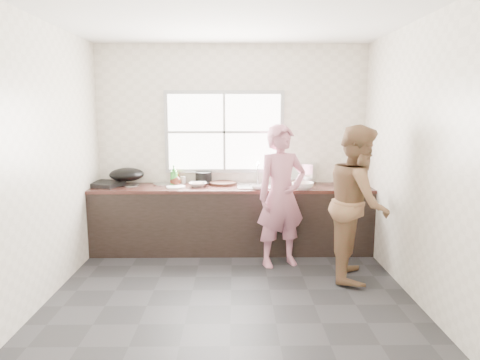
{
  "coord_description": "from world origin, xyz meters",
  "views": [
    {
      "loc": [
        0.04,
        -4.19,
        1.85
      ],
      "look_at": [
        0.1,
        0.65,
        1.05
      ],
      "focal_mm": 32.0,
      "sensor_mm": 36.0,
      "label": 1
    }
  ],
  "objects_px": {
    "plate_food": "(176,187)",
    "bottle_green": "(174,175)",
    "bowl_crabs": "(303,186)",
    "bowl_held": "(257,187)",
    "bottle_brown_short": "(175,179)",
    "bowl_mince": "(198,185)",
    "dish_rack": "(301,173)",
    "wok": "(127,175)",
    "glass_jar": "(183,180)",
    "bottle_brown_tall": "(175,176)",
    "pot_lid_right": "(164,184)",
    "pot_lid_left": "(130,185)",
    "woman": "(281,201)",
    "burner": "(106,184)",
    "cutting_board": "(223,183)",
    "black_pot": "(204,178)",
    "person_side": "(358,203)"
  },
  "relations": [
    {
      "from": "plate_food",
      "to": "bottle_green",
      "type": "xyz_separation_m",
      "value": [
        -0.04,
        0.13,
        0.13
      ]
    },
    {
      "from": "bowl_crabs",
      "to": "plate_food",
      "type": "xyz_separation_m",
      "value": [
        -1.62,
        0.12,
        -0.02
      ]
    },
    {
      "from": "bowl_held",
      "to": "bottle_brown_short",
      "type": "distance_m",
      "value": 1.09
    },
    {
      "from": "bowl_mince",
      "to": "dish_rack",
      "type": "relative_size",
      "value": 0.61
    },
    {
      "from": "bottle_brown_short",
      "to": "wok",
      "type": "distance_m",
      "value": 0.65
    },
    {
      "from": "glass_jar",
      "to": "bottle_brown_tall",
      "type": "bearing_deg",
      "value": -154.55
    },
    {
      "from": "wok",
      "to": "pot_lid_right",
      "type": "bearing_deg",
      "value": 7.9
    },
    {
      "from": "dish_rack",
      "to": "pot_lid_left",
      "type": "distance_m",
      "value": 2.28
    },
    {
      "from": "woman",
      "to": "bowl_held",
      "type": "height_order",
      "value": "woman"
    },
    {
      "from": "bottle_green",
      "to": "wok",
      "type": "xyz_separation_m",
      "value": [
        -0.63,
        0.05,
        0.01
      ]
    },
    {
      "from": "burner",
      "to": "bowl_mince",
      "type": "bearing_deg",
      "value": -2.7
    },
    {
      "from": "cutting_board",
      "to": "wok",
      "type": "bearing_deg",
      "value": -178.33
    },
    {
      "from": "cutting_board",
      "to": "black_pot",
      "type": "height_order",
      "value": "black_pot"
    },
    {
      "from": "bowl_crabs",
      "to": "pot_lid_right",
      "type": "xyz_separation_m",
      "value": [
        -1.81,
        0.36,
        -0.03
      ]
    },
    {
      "from": "woman",
      "to": "pot_lid_right",
      "type": "distance_m",
      "value": 1.66
    },
    {
      "from": "bottle_green",
      "to": "dish_rack",
      "type": "xyz_separation_m",
      "value": [
        1.69,
        0.18,
        0.0
      ]
    },
    {
      "from": "bowl_held",
      "to": "bottle_brown_short",
      "type": "relative_size",
      "value": 1.04
    },
    {
      "from": "bowl_crabs",
      "to": "bottle_brown_short",
      "type": "distance_m",
      "value": 1.66
    },
    {
      "from": "woman",
      "to": "person_side",
      "type": "height_order",
      "value": "person_side"
    },
    {
      "from": "bottle_brown_short",
      "to": "glass_jar",
      "type": "height_order",
      "value": "bottle_brown_short"
    },
    {
      "from": "person_side",
      "to": "plate_food",
      "type": "bearing_deg",
      "value": 80.57
    },
    {
      "from": "bottle_brown_tall",
      "to": "glass_jar",
      "type": "distance_m",
      "value": 0.13
    },
    {
      "from": "bowl_mince",
      "to": "wok",
      "type": "height_order",
      "value": "wok"
    },
    {
      "from": "bowl_crabs",
      "to": "plate_food",
      "type": "height_order",
      "value": "bowl_crabs"
    },
    {
      "from": "bowl_mince",
      "to": "pot_lid_left",
      "type": "height_order",
      "value": "bowl_mince"
    },
    {
      "from": "plate_food",
      "to": "pot_lid_left",
      "type": "relative_size",
      "value": 1.11
    },
    {
      "from": "black_pot",
      "to": "bottle_green",
      "type": "relative_size",
      "value": 0.79
    },
    {
      "from": "bowl_mince",
      "to": "burner",
      "type": "distance_m",
      "value": 1.21
    },
    {
      "from": "bowl_held",
      "to": "glass_jar",
      "type": "bearing_deg",
      "value": 155.77
    },
    {
      "from": "person_side",
      "to": "cutting_board",
      "type": "bearing_deg",
      "value": 67.24
    },
    {
      "from": "plate_food",
      "to": "bottle_brown_tall",
      "type": "relative_size",
      "value": 1.13
    },
    {
      "from": "woman",
      "to": "cutting_board",
      "type": "height_order",
      "value": "woman"
    },
    {
      "from": "woman",
      "to": "burner",
      "type": "height_order",
      "value": "woman"
    },
    {
      "from": "pot_lid_left",
      "to": "person_side",
      "type": "bearing_deg",
      "value": -20.37
    },
    {
      "from": "glass_jar",
      "to": "pot_lid_right",
      "type": "height_order",
      "value": "glass_jar"
    },
    {
      "from": "plate_food",
      "to": "wok",
      "type": "height_order",
      "value": "wok"
    },
    {
      "from": "cutting_board",
      "to": "pot_lid_right",
      "type": "relative_size",
      "value": 1.26
    },
    {
      "from": "cutting_board",
      "to": "burner",
      "type": "xyz_separation_m",
      "value": [
        -1.53,
        -0.1,
        0.01
      ]
    },
    {
      "from": "bowl_held",
      "to": "burner",
      "type": "distance_m",
      "value": 1.98
    },
    {
      "from": "person_side",
      "to": "pot_lid_right",
      "type": "xyz_separation_m",
      "value": [
        -2.3,
        1.1,
        0.02
      ]
    },
    {
      "from": "bowl_mince",
      "to": "plate_food",
      "type": "relative_size",
      "value": 0.93
    },
    {
      "from": "cutting_board",
      "to": "black_pot",
      "type": "xyz_separation_m",
      "value": [
        -0.26,
        0.1,
        0.06
      ]
    },
    {
      "from": "bottle_brown_short",
      "to": "burner",
      "type": "relative_size",
      "value": 0.44
    },
    {
      "from": "bowl_crabs",
      "to": "bottle_brown_short",
      "type": "height_order",
      "value": "bottle_brown_short"
    },
    {
      "from": "bottle_brown_tall",
      "to": "glass_jar",
      "type": "relative_size",
      "value": 2.25
    },
    {
      "from": "bottle_brown_short",
      "to": "burner",
      "type": "height_order",
      "value": "bottle_brown_short"
    },
    {
      "from": "person_side",
      "to": "dish_rack",
      "type": "distance_m",
      "value": 1.26
    },
    {
      "from": "cutting_board",
      "to": "glass_jar",
      "type": "height_order",
      "value": "glass_jar"
    },
    {
      "from": "bowl_mince",
      "to": "bottle_brown_tall",
      "type": "xyz_separation_m",
      "value": [
        -0.32,
        0.2,
        0.08
      ]
    },
    {
      "from": "black_pot",
      "to": "pot_lid_right",
      "type": "height_order",
      "value": "black_pot"
    }
  ]
}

